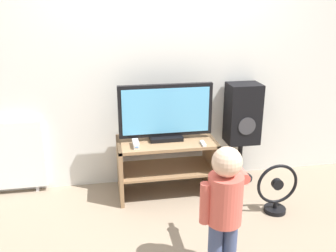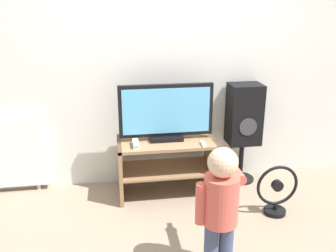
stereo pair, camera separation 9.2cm
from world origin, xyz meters
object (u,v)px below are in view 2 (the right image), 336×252
at_px(television, 166,113).
at_px(radiator, 8,154).
at_px(game_console, 136,144).
at_px(floor_fan, 277,192).
at_px(child, 221,200).
at_px(speaker_tower, 244,117).
at_px(remote_primary, 203,144).

bearing_deg(television, radiator, 171.31).
bearing_deg(game_console, floor_fan, -19.80).
relative_size(television, radiator, 1.20).
distance_m(child, speaker_tower, 1.50).
xyz_separation_m(child, speaker_tower, (0.64, 1.35, 0.15)).
bearing_deg(radiator, child, -39.67).
bearing_deg(game_console, speaker_tower, 12.95).
distance_m(speaker_tower, floor_fan, 0.87).
bearing_deg(floor_fan, radiator, 161.73).
bearing_deg(television, remote_primary, -32.32).
bearing_deg(remote_primary, television, 147.68).
distance_m(television, floor_fan, 1.26).
bearing_deg(speaker_tower, floor_fan, -82.81).
height_order(television, game_console, television).
xyz_separation_m(game_console, child, (0.51, -1.08, -0.03)).
bearing_deg(radiator, television, -8.69).
bearing_deg(television, speaker_tower, 8.54).
distance_m(television, remote_primary, 0.46).
relative_size(television, speaker_tower, 0.86).
relative_size(game_console, radiator, 0.22).
relative_size(game_console, speaker_tower, 0.16).
bearing_deg(speaker_tower, game_console, -167.05).
xyz_separation_m(remote_primary, radiator, (-1.89, 0.44, -0.17)).
distance_m(child, radiator, 2.30).
relative_size(child, speaker_tower, 0.90).
xyz_separation_m(remote_primary, child, (-0.13, -1.02, -0.01)).
bearing_deg(remote_primary, speaker_tower, 32.77).
height_order(child, speaker_tower, speaker_tower).
height_order(speaker_tower, floor_fan, speaker_tower).
distance_m(child, floor_fan, 1.03).
height_order(television, child, television).
bearing_deg(floor_fan, game_console, 160.20).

